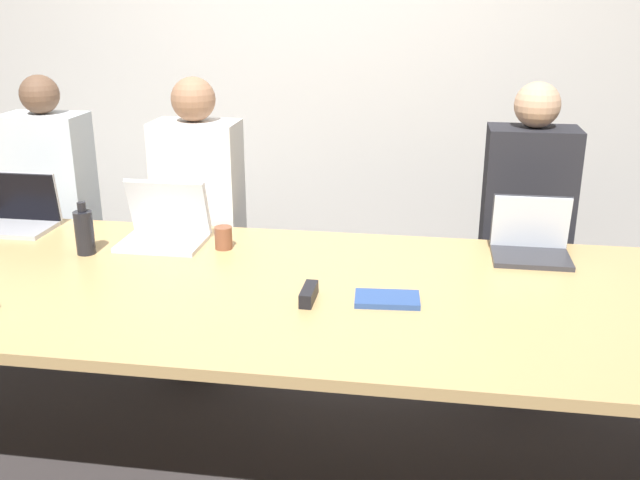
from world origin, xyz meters
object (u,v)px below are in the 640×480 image
bottle_far_midleft (84,232)px  person_far_left (55,218)px  laptop_far_midleft (165,225)px  cup_far_midleft (223,238)px  laptop_far_left (17,212)px  stapler (309,294)px  person_far_midleft (201,229)px  laptop_far_right (531,239)px  person_far_right (524,240)px

bottle_far_midleft → person_far_left: size_ratio=0.16×
laptop_far_midleft → cup_far_midleft: laptop_far_midleft is taller
laptop_far_left → bottle_far_midleft: bearing=-30.8°
person_far_left → stapler: 1.82m
bottle_far_midleft → stapler: 1.04m
laptop_far_midleft → person_far_midleft: person_far_midleft is taller
laptop_far_right → laptop_far_left: bearing=179.4°
cup_far_midleft → laptop_far_right: size_ratio=0.30×
person_far_midleft → cup_far_midleft: (0.25, -0.45, 0.12)m
person_far_left → laptop_far_left: bearing=-81.9°
laptop_far_midleft → laptop_far_right: size_ratio=1.14×
bottle_far_midleft → person_far_left: (-0.52, 0.69, -0.18)m
cup_far_midleft → laptop_far_left: 1.01m
bottle_far_midleft → person_far_right: 1.96m
laptop_far_right → person_far_left: bearing=169.3°
cup_far_midleft → laptop_far_left: (-1.00, 0.13, 0.02)m
person_far_right → stapler: 1.32m
cup_far_midleft → person_far_left: person_far_left is taller
cup_far_midleft → person_far_right: size_ratio=0.07×
person_far_midleft → laptop_far_right: 1.56m
laptop_far_right → person_far_right: (0.03, 0.43, -0.15)m
cup_far_midleft → bottle_far_midleft: bottle_far_midleft is taller
cup_far_midleft → person_far_right: (1.29, 0.53, -0.13)m
laptop_far_left → laptop_far_midleft: bearing=-6.5°
person_far_midleft → laptop_far_right: person_far_midleft is taller
laptop_far_right → stapler: laptop_far_right is taller
cup_far_midleft → laptop_far_right: bearing=4.9°
stapler → laptop_far_left: bearing=158.0°
laptop_far_left → person_far_midleft: bearing=23.3°
person_far_midleft → person_far_right: 1.54m
cup_far_midleft → person_far_left: (-1.06, 0.55, -0.13)m
laptop_far_midleft → bottle_far_midleft: (-0.27, -0.19, 0.02)m
bottle_far_midleft → person_far_right: person_far_right is taller
laptop_far_left → stapler: (1.45, -0.60, -0.05)m
person_far_right → person_far_midleft: bearing=-177.0°
laptop_far_right → bottle_far_midleft: bearing=-172.0°
laptop_far_midleft → person_far_midleft: size_ratio=0.25×
laptop_far_left → laptop_far_right: 2.26m
person_far_midleft → laptop_far_left: size_ratio=4.06×
laptop_far_midleft → person_far_right: 1.64m
bottle_far_midleft → laptop_far_right: (1.80, 0.25, -0.02)m
laptop_far_midleft → laptop_far_right: (1.53, 0.06, -0.01)m
cup_far_midleft → laptop_far_right: 1.26m
bottle_far_midleft → laptop_far_midleft: bearing=35.1°
cup_far_midleft → bottle_far_midleft: bearing=-165.0°
bottle_far_midleft → laptop_far_left: (-0.46, 0.28, -0.02)m
person_far_right → stapler: person_far_right is taller
laptop_far_left → person_far_left: size_ratio=0.25×
laptop_far_midleft → person_far_left: person_far_left is taller
person_far_left → person_far_right: (2.35, -0.01, 0.01)m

